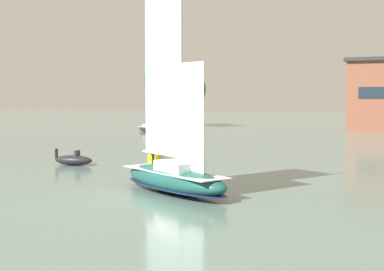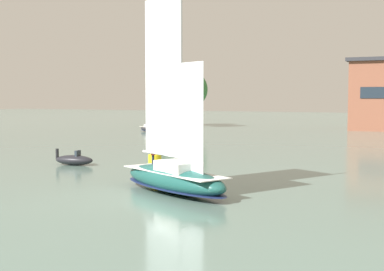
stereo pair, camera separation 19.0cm
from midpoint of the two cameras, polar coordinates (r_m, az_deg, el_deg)
ground_plane at (r=37.53m, az=-1.81°, el=-6.10°), size 400.00×400.00×0.00m
tree_shore_left at (r=117.02m, az=0.32°, el=4.92°), size 5.74×5.74×11.81m
tree_shore_center at (r=120.51m, az=-3.03°, el=6.54°), size 8.14×8.14×16.76m
sailboat_main at (r=37.32m, az=-1.80°, el=-4.33°), size 11.11×7.88×15.06m
sailboat_moored_mid_channel at (r=101.65m, az=-4.48°, el=0.74°), size 6.85×5.62×9.63m
motor_tender at (r=53.64m, az=-12.36°, el=-2.56°), size 4.19×2.05×1.55m
channel_buoy at (r=52.92m, az=-3.89°, el=-2.09°), size 1.30×1.30×2.33m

